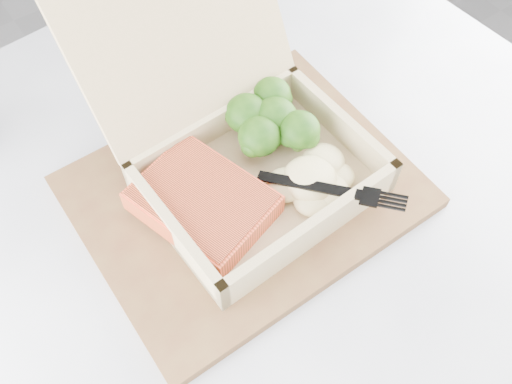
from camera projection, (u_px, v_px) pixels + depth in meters
cafe_table at (265, 294)px, 0.76m from camera, size 0.89×0.89×0.74m
serving_tray at (245, 192)px, 0.61m from camera, size 0.34×0.27×0.01m
takeout_container at (235, 134)px, 0.58m from camera, size 0.23×0.27×0.20m
salmon_fillet at (203, 203)px, 0.57m from camera, size 0.13×0.15×0.03m
broccoli_pile at (275, 122)px, 0.62m from camera, size 0.11×0.11×0.04m
mashed_potatoes at (310, 179)px, 0.58m from camera, size 0.09×0.08×0.03m
plastic_fork at (290, 180)px, 0.57m from camera, size 0.10×0.13×0.02m
receipt at (142, 112)px, 0.68m from camera, size 0.13×0.17×0.00m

